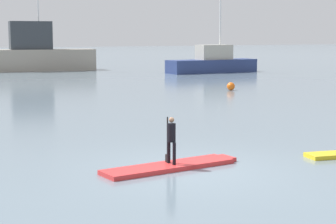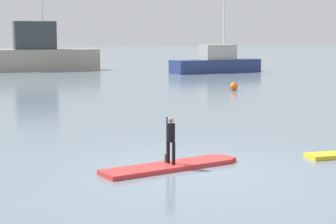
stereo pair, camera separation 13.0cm
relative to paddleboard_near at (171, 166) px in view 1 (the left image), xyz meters
The scene contains 6 objects.
ground_plane 0.54m from the paddleboard_near, 46.14° to the right, with size 240.00×240.00×0.00m, color slate.
paddleboard_near is the anchor object (origin of this frame).
paddler_child_solo 0.63m from the paddleboard_near, 83.40° to the left, with size 0.20×0.38×1.04m.
fishing_boat_white_large 36.37m from the paddleboard_near, 80.86° to the left, with size 9.77×3.31×10.30m.
fishing_boat_green_midground 32.88m from the paddleboard_near, 57.73° to the left, with size 7.33×2.16×6.99m.
mooring_buoy_near 18.47m from the paddleboard_near, 53.50° to the left, with size 0.42×0.42×0.42m, color orange.
Camera 1 is at (-6.13, -11.01, 2.93)m, focal length 63.49 mm.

